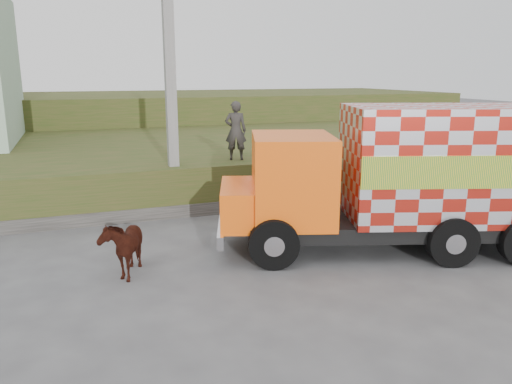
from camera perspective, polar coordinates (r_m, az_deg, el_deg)
name	(u,v)px	position (r m, az deg, el deg)	size (l,w,h in m)	color
ground	(256,259)	(11.86, -0.05, -7.67)	(120.00, 120.00, 0.00)	#474749
embankment	(173,160)	(21.04, -9.42, 3.63)	(40.00, 12.00, 1.50)	#2D4416
embankment_far	(137,118)	(32.73, -13.48, 8.23)	(40.00, 12.00, 3.00)	#2D4416
retaining_strip	(145,213)	(15.26, -12.61, -2.36)	(16.00, 0.50, 0.40)	#595651
utility_pole	(170,80)	(15.25, -9.77, 12.52)	(1.20, 0.30, 8.00)	gray
cargo_truck	(402,177)	(12.58, 16.33, 1.63)	(8.27, 4.78, 3.52)	black
cow	(123,245)	(11.22, -14.93, -5.87)	(0.70, 1.53, 1.30)	#34150D
pedestrian	(236,131)	(16.27, -2.34, 7.02)	(0.70, 0.46, 1.91)	#2A2826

